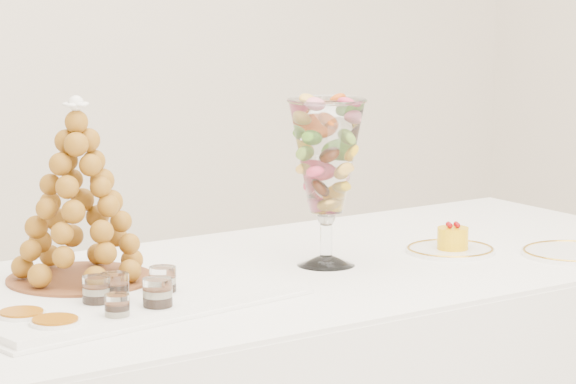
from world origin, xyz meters
TOP-DOWN VIEW (x-y plane):
  - lace_tray at (-0.37, 0.19)m, footprint 0.73×0.59m
  - macaron_vase at (0.17, 0.18)m, footprint 0.17×0.17m
  - cake_plate at (0.49, 0.14)m, footprint 0.21×0.21m
  - spare_plate at (0.71, -0.04)m, footprint 0.24×0.24m
  - verrine_a at (-0.43, 0.07)m, footprint 0.07×0.07m
  - verrine_b at (-0.39, 0.07)m, footprint 0.07×0.07m
  - verrine_c at (-0.29, 0.08)m, footprint 0.05×0.05m
  - verrine_d at (-0.44, -0.04)m, footprint 0.05×0.05m
  - verrine_e at (-0.35, -0.02)m, footprint 0.07×0.07m
  - ramekin_back at (-0.59, 0.06)m, footprint 0.09×0.09m
  - ramekin_front at (-0.56, -0.03)m, footprint 0.09×0.09m
  - croquembouche at (-0.38, 0.26)m, footprint 0.30×0.30m
  - mousse_cake at (0.49, 0.13)m, footprint 0.07×0.07m

SIDE VIEW (x-z plane):
  - cake_plate at x=0.49m, z-range 0.83..0.84m
  - spare_plate at x=0.71m, z-range 0.83..0.84m
  - lace_tray at x=-0.37m, z-range 0.83..0.85m
  - ramekin_back at x=-0.59m, z-range 0.83..0.86m
  - ramekin_front at x=-0.56m, z-range 0.83..0.86m
  - verrine_d at x=-0.44m, z-range 0.83..0.89m
  - mousse_cake at x=0.49m, z-range 0.83..0.89m
  - verrine_c at x=-0.29m, z-range 0.83..0.90m
  - verrine_a at x=-0.43m, z-range 0.83..0.90m
  - verrine_b at x=-0.39m, z-range 0.83..0.90m
  - verrine_e at x=-0.35m, z-range 0.83..0.90m
  - croquembouche at x=-0.38m, z-range 0.84..1.22m
  - macaron_vase at x=0.17m, z-range 0.88..1.25m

